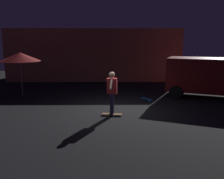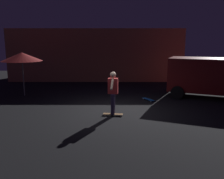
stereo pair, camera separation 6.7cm
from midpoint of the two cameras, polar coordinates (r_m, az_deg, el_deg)
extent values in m
plane|color=black|center=(10.10, 0.58, -5.29)|extent=(28.00, 28.00, 0.00)
cube|color=#B76B4C|center=(18.84, -3.76, 8.25)|extent=(12.53, 3.34, 3.74)
cube|color=maroon|center=(13.43, 23.15, 3.13)|extent=(4.98, 3.49, 1.70)
cylinder|color=black|center=(14.61, 15.97, 0.83)|extent=(0.69, 0.45, 0.66)
cylinder|color=black|center=(12.67, 15.01, -0.69)|extent=(0.69, 0.45, 0.66)
cylinder|color=slate|center=(13.71, -20.26, 3.16)|extent=(0.05, 0.05, 2.20)
cone|color=#A52626|center=(13.62, -20.55, 7.22)|extent=(2.10, 2.10, 0.45)
cube|color=olive|center=(9.61, 0.20, -5.79)|extent=(0.80, 0.31, 0.02)
sphere|color=silver|center=(9.66, 2.04, -5.91)|extent=(0.05, 0.05, 0.05)
sphere|color=silver|center=(9.50, 1.94, -6.21)|extent=(0.05, 0.05, 0.05)
sphere|color=silver|center=(9.74, -1.49, -5.77)|extent=(0.05, 0.05, 0.05)
sphere|color=silver|center=(9.58, -1.66, -6.07)|extent=(0.05, 0.05, 0.05)
cube|color=#1959B2|center=(12.12, 8.45, -2.27)|extent=(0.56, 0.78, 0.02)
sphere|color=silver|center=(11.95, 9.66, -2.68)|extent=(0.05, 0.05, 0.05)
sphere|color=silver|center=(11.85, 9.02, -2.78)|extent=(0.05, 0.05, 0.05)
sphere|color=silver|center=(12.40, 7.90, -2.10)|extent=(0.05, 0.05, 0.05)
sphere|color=silver|center=(12.30, 7.28, -2.20)|extent=(0.05, 0.05, 0.05)
cylinder|color=#382D4C|center=(9.60, 0.29, -3.21)|extent=(0.14, 0.14, 0.82)
cylinder|color=#382D4C|center=(9.38, 0.11, -3.55)|extent=(0.14, 0.14, 0.82)
cube|color=red|center=(9.33, 0.20, 0.84)|extent=(0.41, 0.27, 0.60)
sphere|color=beige|center=(9.26, 0.21, 3.49)|extent=(0.23, 0.23, 0.23)
cylinder|color=beige|center=(9.52, 0.38, 1.97)|extent=(0.16, 0.55, 0.46)
cylinder|color=beige|center=(9.09, 0.03, 1.52)|extent=(0.16, 0.55, 0.46)
camera|label=1|loc=(0.03, -89.80, 0.04)|focal=38.89mm
camera|label=2|loc=(0.03, 90.20, -0.04)|focal=38.89mm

